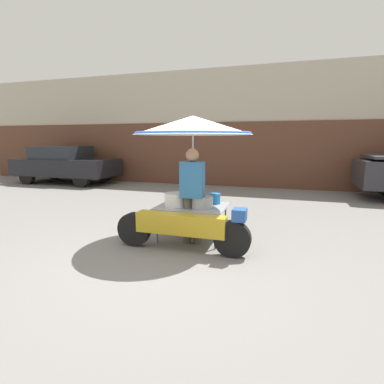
{
  "coord_description": "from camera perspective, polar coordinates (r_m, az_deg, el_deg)",
  "views": [
    {
      "loc": [
        1.62,
        -3.95,
        1.75
      ],
      "look_at": [
        0.07,
        0.92,
        0.85
      ],
      "focal_mm": 28.0,
      "sensor_mm": 36.0,
      "label": 1
    }
  ],
  "objects": [
    {
      "name": "shopfront_building",
      "position": [
        12.34,
        10.27,
        11.68
      ],
      "size": [
        28.0,
        2.06,
        4.35
      ],
      "color": "#B2A893",
      "rests_on": "ground"
    },
    {
      "name": "parked_car",
      "position": [
        13.24,
        -23.02,
        4.92
      ],
      "size": [
        4.13,
        1.77,
        1.49
      ],
      "color": "black",
      "rests_on": "ground"
    },
    {
      "name": "ground_plane",
      "position": [
        4.61,
        -4.43,
        -12.37
      ],
      "size": [
        36.0,
        36.0,
        0.0
      ],
      "primitive_type": "plane",
      "color": "slate"
    },
    {
      "name": "potted_plant",
      "position": [
        15.46,
        -29.66,
        3.77
      ],
      "size": [
        0.56,
        0.56,
        0.8
      ],
      "color": "gray",
      "rests_on": "ground"
    },
    {
      "name": "vendor_motorcycle_cart",
      "position": [
        5.09,
        -0.03,
        9.2
      ],
      "size": [
        2.21,
        2.02,
        2.14
      ],
      "color": "black",
      "rests_on": "ground"
    },
    {
      "name": "vendor_person",
      "position": [
        4.98,
        0.06,
        0.14
      ],
      "size": [
        0.38,
        0.22,
        1.61
      ],
      "color": "#4C473D",
      "rests_on": "ground"
    }
  ]
}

